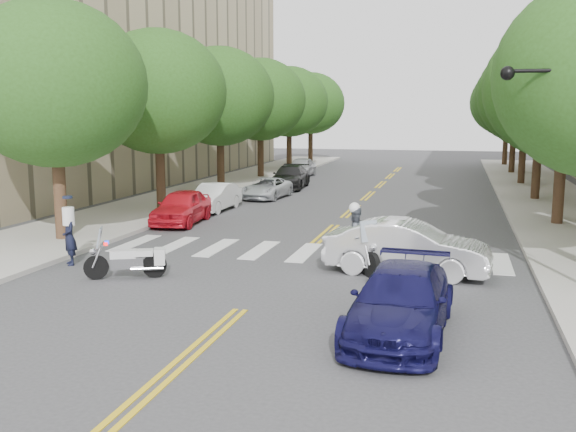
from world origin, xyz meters
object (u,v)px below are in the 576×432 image
(motorcycle_parked, at_px, (133,260))
(convertible, at_px, (407,248))
(officer_standing, at_px, (70,237))
(motorcycle_police, at_px, (353,240))
(sedan_blue, at_px, (401,302))

(motorcycle_parked, bearing_deg, convertible, -95.44)
(motorcycle_parked, relative_size, officer_standing, 1.27)
(motorcycle_police, bearing_deg, sedan_blue, 68.43)
(sedan_blue, bearing_deg, motorcycle_parked, 163.30)
(sedan_blue, bearing_deg, officer_standing, 163.29)
(motorcycle_police, xyz_separation_m, convertible, (1.57, -0.04, -0.13))
(motorcycle_police, relative_size, convertible, 0.44)
(motorcycle_police, relative_size, motorcycle_parked, 0.95)
(officer_standing, bearing_deg, convertible, 54.78)
(motorcycle_parked, xyz_separation_m, officer_standing, (-2.62, 0.96, 0.34))
(motorcycle_parked, distance_m, convertible, 7.76)
(officer_standing, bearing_deg, sedan_blue, 26.33)
(officer_standing, bearing_deg, motorcycle_police, 56.62)
(motorcycle_police, height_order, sedan_blue, motorcycle_police)
(convertible, xyz_separation_m, sedan_blue, (0.28, -5.22, -0.08))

